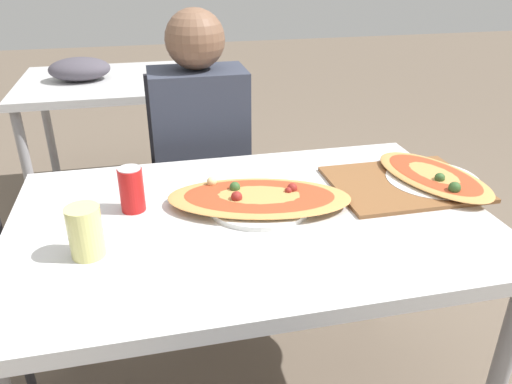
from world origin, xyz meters
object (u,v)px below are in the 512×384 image
at_px(chair_far_seated, 200,176).
at_px(pizza_main, 259,199).
at_px(soda_can, 132,189).
at_px(person_seated, 201,144).
at_px(dining_table, 251,238).
at_px(pizza_second, 433,177).
at_px(drink_glass, 85,232).

distance_m(chair_far_seated, pizza_main, 0.75).
height_order(pizza_main, soda_can, soda_can).
xyz_separation_m(chair_far_seated, person_seated, (-0.00, -0.12, 0.19)).
bearing_deg(chair_far_seated, dining_table, 94.45).
bearing_deg(pizza_main, soda_can, 171.78).
bearing_deg(chair_far_seated, soda_can, 69.04).
bearing_deg(chair_far_seated, pizza_main, 97.47).
height_order(dining_table, pizza_main, pizza_main).
bearing_deg(pizza_second, chair_far_seated, 133.57).
bearing_deg(pizza_second, person_seated, 139.03).
relative_size(soda_can, drink_glass, 1.00).
height_order(person_seated, drink_glass, person_seated).
distance_m(dining_table, soda_can, 0.35).
height_order(person_seated, pizza_second, person_seated).
distance_m(dining_table, pizza_second, 0.60).
xyz_separation_m(pizza_main, drink_glass, (-0.45, -0.15, 0.04)).
bearing_deg(pizza_second, dining_table, -172.68).
distance_m(chair_far_seated, drink_glass, 0.97).
bearing_deg(person_seated, pizza_main, 98.95).
height_order(dining_table, chair_far_seated, chair_far_seated).
bearing_deg(pizza_main, person_seated, 98.95).
bearing_deg(chair_far_seated, drink_glass, 67.55).
bearing_deg(soda_can, person_seated, 64.95).
xyz_separation_m(chair_far_seated, pizza_second, (0.64, -0.68, 0.23)).
distance_m(pizza_main, drink_glass, 0.47).
bearing_deg(pizza_main, pizza_second, 2.54).
distance_m(person_seated, pizza_main, 0.59).
bearing_deg(soda_can, dining_table, -17.99).
xyz_separation_m(person_seated, pizza_second, (0.64, -0.56, 0.05)).
bearing_deg(pizza_second, soda_can, 178.41).
bearing_deg(dining_table, soda_can, 162.01).
xyz_separation_m(chair_far_seated, pizza_main, (0.09, -0.70, 0.23)).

